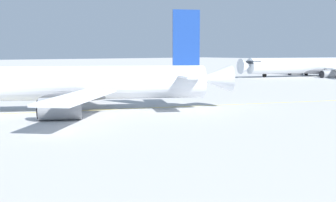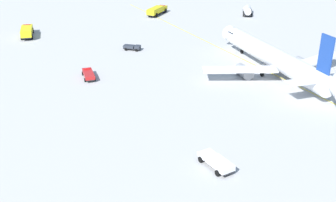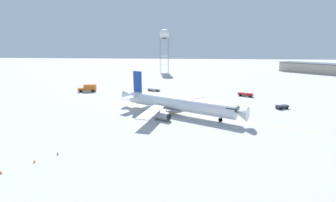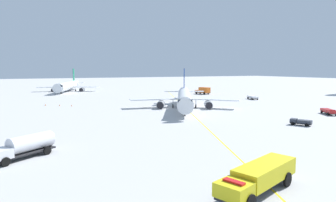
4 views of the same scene
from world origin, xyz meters
TOP-DOWN VIEW (x-y plane):
  - ground_plane at (0.00, 0.00)m, footprint 600.00×600.00m
  - airliner_main at (-3.75, -4.11)m, footprint 36.72×29.11m
  - airliner_secondary at (77.28, 18.14)m, footprint 40.87×29.57m
  - taxiway_centreline at (-5.66, -3.95)m, footprint 141.69×53.64m
  - safety_cone_near at (15.78, 24.32)m, footprint 0.36×0.36m
  - safety_cone_mid at (18.07, 27.55)m, footprint 0.36×0.36m
  - safety_cone_far at (20.85, 31.48)m, footprint 0.36×0.36m

SIDE VIEW (x-z plane):
  - ground_plane at x=0.00m, z-range 0.00..0.00m
  - taxiway_centreline at x=-5.66m, z-range 0.00..0.01m
  - safety_cone_near at x=15.78m, z-range 0.00..0.55m
  - safety_cone_mid at x=18.07m, z-range 0.00..0.55m
  - safety_cone_far at x=20.85m, z-range 0.00..0.55m
  - airliner_secondary at x=77.28m, z-range -3.09..8.56m
  - airliner_main at x=-3.75m, z-range -2.81..8.68m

